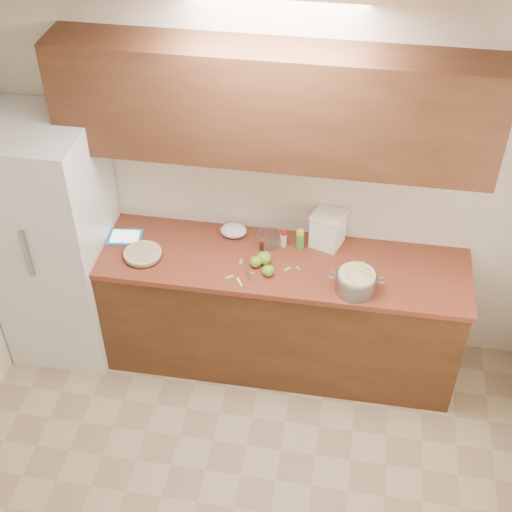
% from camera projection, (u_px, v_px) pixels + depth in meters
% --- Properties ---
extents(room_shell, '(3.60, 3.60, 3.60)m').
position_uv_depth(room_shell, '(219.00, 401.00, 3.28)').
color(room_shell, tan).
rests_on(room_shell, ground).
extents(counter_run, '(2.64, 0.68, 0.92)m').
position_uv_depth(counter_run, '(266.00, 309.00, 4.94)').
color(counter_run, '#5B3119').
rests_on(counter_run, ground).
extents(upper_cabinets, '(2.60, 0.34, 0.70)m').
position_uv_depth(upper_cabinets, '(272.00, 106.00, 4.09)').
color(upper_cabinets, '#532E19').
rests_on(upper_cabinets, room_shell).
extents(fridge, '(0.70, 0.70, 1.80)m').
position_uv_depth(fridge, '(55.00, 242.00, 4.81)').
color(fridge, silver).
rests_on(fridge, ground).
extents(pie, '(0.26, 0.26, 0.04)m').
position_uv_depth(pie, '(143.00, 254.00, 4.65)').
color(pie, silver).
rests_on(pie, counter_run).
extents(colander, '(0.35, 0.26, 0.13)m').
position_uv_depth(colander, '(356.00, 282.00, 4.38)').
color(colander, gray).
rests_on(colander, counter_run).
extents(flour_canister, '(0.25, 0.25, 0.25)m').
position_uv_depth(flour_canister, '(328.00, 229.00, 4.68)').
color(flour_canister, white).
rests_on(flour_canister, counter_run).
extents(tablet, '(0.25, 0.20, 0.02)m').
position_uv_depth(tablet, '(125.00, 237.00, 4.80)').
color(tablet, '#2676B6').
rests_on(tablet, counter_run).
extents(paring_knife, '(0.10, 0.15, 0.02)m').
position_uv_depth(paring_knife, '(241.00, 281.00, 4.47)').
color(paring_knife, gray).
rests_on(paring_knife, counter_run).
extents(lemon_bottle, '(0.05, 0.05, 0.15)m').
position_uv_depth(lemon_bottle, '(300.00, 240.00, 4.68)').
color(lemon_bottle, '#4C8C38').
rests_on(lemon_bottle, counter_run).
extents(cinnamon_shaker, '(0.05, 0.05, 0.12)m').
position_uv_depth(cinnamon_shaker, '(283.00, 239.00, 4.71)').
color(cinnamon_shaker, beige).
rests_on(cinnamon_shaker, counter_run).
extents(vanilla_bottle, '(0.03, 0.03, 0.09)m').
position_uv_depth(vanilla_bottle, '(262.00, 245.00, 4.69)').
color(vanilla_bottle, black).
rests_on(vanilla_bottle, counter_run).
extents(mixing_bowl, '(0.18, 0.18, 0.07)m').
position_uv_depth(mixing_bowl, '(269.00, 239.00, 4.74)').
color(mixing_bowl, silver).
rests_on(mixing_bowl, counter_run).
extents(paper_towel, '(0.20, 0.17, 0.07)m').
position_uv_depth(paper_towel, '(234.00, 231.00, 4.81)').
color(paper_towel, white).
rests_on(paper_towel, counter_run).
extents(apple_left, '(0.08, 0.08, 0.09)m').
position_uv_depth(apple_left, '(256.00, 262.00, 4.56)').
color(apple_left, '#689D26').
rests_on(apple_left, counter_run).
extents(apple_center, '(0.09, 0.09, 0.10)m').
position_uv_depth(apple_center, '(264.00, 258.00, 4.58)').
color(apple_center, '#689D26').
rests_on(apple_center, counter_run).
extents(apple_front, '(0.08, 0.08, 0.09)m').
position_uv_depth(apple_front, '(268.00, 271.00, 4.50)').
color(apple_front, '#689D26').
rests_on(apple_front, counter_run).
extents(peel_a, '(0.03, 0.03, 0.00)m').
position_uv_depth(peel_a, '(252.00, 273.00, 4.54)').
color(peel_a, '#7FB055').
rests_on(peel_a, counter_run).
extents(peel_b, '(0.02, 0.05, 0.00)m').
position_uv_depth(peel_b, '(241.00, 261.00, 4.62)').
color(peel_b, '#7FB055').
rests_on(peel_b, counter_run).
extents(peel_c, '(0.04, 0.04, 0.00)m').
position_uv_depth(peel_c, '(298.00, 268.00, 4.57)').
color(peel_c, '#7FB055').
rests_on(peel_c, counter_run).
extents(peel_d, '(0.04, 0.05, 0.00)m').
position_uv_depth(peel_d, '(266.00, 269.00, 4.56)').
color(peel_d, '#7FB055').
rests_on(peel_d, counter_run).
extents(peel_e, '(0.05, 0.05, 0.00)m').
position_uv_depth(peel_e, '(287.00, 269.00, 4.56)').
color(peel_e, '#7FB055').
rests_on(peel_e, counter_run).
extents(peel_f, '(0.05, 0.04, 0.00)m').
position_uv_depth(peel_f, '(229.00, 277.00, 4.51)').
color(peel_f, '#7FB055').
rests_on(peel_f, counter_run).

